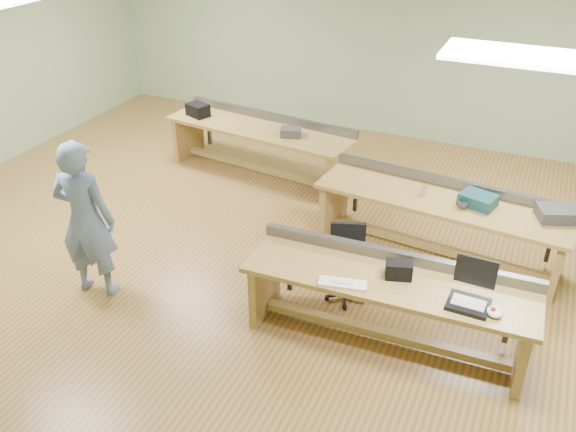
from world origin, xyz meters
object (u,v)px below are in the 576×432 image
object	(u,v)px
task_chair	(346,272)
parts_bin_teal	(478,200)
camera_bag	(399,270)
drinks_can	(424,191)
workbench_mid	(441,213)
mug	(463,204)
parts_bin_grey	(561,213)
workbench_back	(260,139)
person	(85,220)
workbench_front	(388,294)
laptop_base	(468,304)

from	to	relation	value
task_chair	parts_bin_teal	world-z (taller)	parts_bin_teal
camera_bag	drinks_can	size ratio (longest dim) A/B	2.26
workbench_mid	camera_bag	bearing A→B (deg)	-86.46
parts_bin_teal	mug	distance (m)	0.20
workbench_mid	parts_bin_grey	distance (m)	1.27
workbench_back	person	bearing A→B (deg)	-88.82
workbench_back	person	xyz separation A→B (m)	(-0.34, -3.34, 0.33)
camera_bag	parts_bin_grey	size ratio (longest dim) A/B	0.49
mug	person	bearing A→B (deg)	-149.10
camera_bag	mug	bearing A→B (deg)	61.80
workbench_mid	mug	world-z (taller)	workbench_mid
workbench_front	parts_bin_grey	world-z (taller)	parts_bin_grey
parts_bin_grey	drinks_can	bearing A→B (deg)	-177.53
workbench_back	person	size ratio (longest dim) A/B	1.66
workbench_mid	workbench_back	distance (m)	3.10
workbench_mid	drinks_can	size ratio (longest dim) A/B	27.74
person	parts_bin_teal	bearing A→B (deg)	-158.95
mug	parts_bin_teal	bearing A→B (deg)	45.05
workbench_mid	laptop_base	bearing A→B (deg)	-66.74
person	camera_bag	xyz separation A→B (m)	(3.17, 0.51, -0.05)
workbench_back	camera_bag	xyz separation A→B (m)	(2.83, -2.83, 0.28)
workbench_front	camera_bag	size ratio (longest dim) A/B	11.36
parts_bin_grey	drinks_can	distance (m)	1.47
person	parts_bin_teal	distance (m)	4.24
workbench_front	parts_bin_teal	world-z (taller)	parts_bin_teal
workbench_back	parts_bin_teal	xyz separation A→B (m)	(3.27, -1.12, 0.26)
workbench_back	parts_bin_teal	world-z (taller)	parts_bin_teal
laptop_base	drinks_can	bearing A→B (deg)	115.90
workbench_front	camera_bag	xyz separation A→B (m)	(0.07, 0.03, 0.28)
parts_bin_teal	parts_bin_grey	world-z (taller)	same
person	camera_bag	size ratio (longest dim) A/B	7.35
parts_bin_grey	drinks_can	size ratio (longest dim) A/B	4.58
task_chair	drinks_can	xyz separation A→B (m)	(0.50, 1.20, 0.50)
workbench_front	mug	xyz separation A→B (m)	(0.38, 1.59, 0.24)
mug	workbench_back	bearing A→B (deg)	158.08
laptop_base	camera_bag	bearing A→B (deg)	167.53
parts_bin_teal	drinks_can	world-z (taller)	parts_bin_teal
task_chair	mug	xyz separation A→B (m)	(0.96, 1.08, 0.49)
workbench_front	parts_bin_teal	xyz separation A→B (m)	(0.52, 1.73, 0.26)
laptop_base	parts_bin_teal	bearing A→B (deg)	98.76
task_chair	mug	bearing A→B (deg)	28.95
laptop_base	workbench_back	bearing A→B (deg)	141.46
workbench_mid	person	world-z (taller)	person
workbench_mid	person	distance (m)	3.94
workbench_back	mug	world-z (taller)	workbench_back
workbench_mid	camera_bag	size ratio (longest dim) A/B	12.30
workbench_front	drinks_can	bearing A→B (deg)	90.80
person	task_chair	xyz separation A→B (m)	(2.52, 1.00, -0.58)
camera_bag	mug	world-z (taller)	camera_bag
workbench_back	laptop_base	distance (m)	4.61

